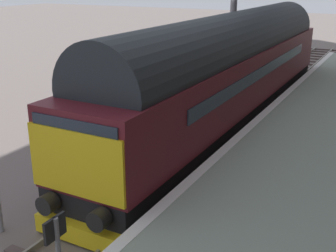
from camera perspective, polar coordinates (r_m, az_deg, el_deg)
The scene contains 5 objects.
ground_plane at distance 13.30m, azimuth -2.31°, elevation -7.90°, with size 140.00×140.00×0.00m, color #665C57.
track_main at distance 13.28m, azimuth -2.31°, elevation -7.69°, with size 2.50×60.00×0.15m.
station_platform at distance 11.84m, azimuth 13.03°, elevation -9.29°, with size 4.00×44.00×1.01m.
diesel_locomotive at distance 18.08m, azimuth 8.16°, elevation 7.56°, with size 2.74×19.91×4.68m.
platform_number_sign at distance 7.03m, azimuth -14.26°, elevation -15.36°, with size 0.10×0.44×1.64m.
Camera 1 is at (6.10, -10.18, 6.01)m, focal length 46.52 mm.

